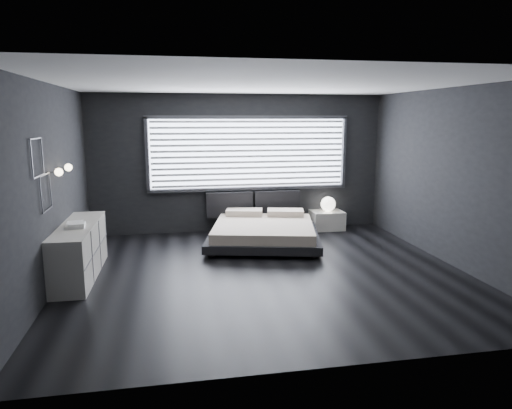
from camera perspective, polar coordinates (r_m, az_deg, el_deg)
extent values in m
plane|color=black|center=(7.05, 1.27, -8.50)|extent=(6.00, 6.00, 0.00)
plane|color=white|center=(6.67, 1.37, 14.86)|extent=(6.00, 6.00, 0.00)
cube|color=black|center=(9.40, -2.11, 5.14)|extent=(6.00, 0.04, 2.80)
cube|color=black|center=(4.10, 9.16, -2.42)|extent=(6.00, 0.04, 2.80)
cube|color=black|center=(6.78, -24.38, 1.96)|extent=(0.04, 5.50, 2.80)
cube|color=black|center=(7.89, 23.21, 3.17)|extent=(0.04, 5.50, 2.80)
cube|color=white|center=(9.40, -0.88, 6.42)|extent=(4.00, 0.02, 1.38)
cube|color=#47474C|center=(9.25, -13.48, 6.06)|extent=(0.06, 0.08, 1.48)
cube|color=#47474C|center=(9.91, 10.93, 6.46)|extent=(0.06, 0.08, 1.48)
cube|color=#47474C|center=(9.34, -0.87, 10.88)|extent=(4.14, 0.08, 0.06)
cube|color=#47474C|center=(9.45, -0.84, 1.99)|extent=(4.14, 0.08, 0.06)
cube|color=silver|center=(9.34, -0.82, 6.40)|extent=(3.94, 0.03, 1.32)
cube|color=black|center=(9.39, -3.33, -0.01)|extent=(0.96, 0.16, 0.52)
cube|color=black|center=(9.56, 2.62, 0.20)|extent=(0.96, 0.16, 0.52)
cylinder|color=silver|center=(6.79, -24.00, 3.71)|extent=(0.10, 0.02, 0.02)
sphere|color=#FFE5B7|center=(6.77, -23.43, 3.74)|extent=(0.11, 0.11, 0.11)
cylinder|color=silver|center=(7.37, -22.94, 4.28)|extent=(0.10, 0.02, 0.02)
sphere|color=#FFE5B7|center=(7.36, -22.41, 4.31)|extent=(0.11, 0.11, 0.11)
cube|color=#47474C|center=(6.18, -25.85, 7.43)|extent=(0.01, 0.46, 0.02)
cube|color=#47474C|center=(6.22, -25.50, 3.21)|extent=(0.01, 0.46, 0.02)
cube|color=#47474C|center=(6.42, -25.15, 5.51)|extent=(0.01, 0.02, 0.46)
cube|color=#47474C|center=(5.97, -26.24, 5.10)|extent=(0.01, 0.02, 0.46)
cube|color=#47474C|center=(6.46, -24.93, 3.41)|extent=(0.01, 0.46, 0.02)
cube|color=#47474C|center=(6.52, -24.61, -0.60)|extent=(0.01, 0.46, 0.02)
cube|color=#47474C|center=(6.71, -24.30, 1.71)|extent=(0.01, 0.02, 0.46)
cube|color=#47474C|center=(6.27, -25.28, 1.06)|extent=(0.01, 0.02, 0.46)
cube|color=black|center=(7.86, -5.59, -6.19)|extent=(0.13, 0.13, 0.07)
cube|color=black|center=(7.81, 7.23, -6.34)|extent=(0.13, 0.13, 0.07)
cube|color=black|center=(9.35, -4.24, -3.41)|extent=(0.13, 0.13, 0.07)
cube|color=black|center=(9.31, 6.48, -3.52)|extent=(0.13, 0.13, 0.07)
cube|color=black|center=(8.51, 0.97, -4.05)|extent=(2.40, 2.33, 0.15)
cube|color=#BAAA97|center=(8.47, 0.97, -2.98)|extent=(2.15, 2.15, 0.18)
cube|color=beige|center=(9.15, -1.48, -0.96)|extent=(0.78, 0.54, 0.12)
cube|color=beige|center=(9.13, 3.69, -1.01)|extent=(0.78, 0.54, 0.12)
cube|color=silver|center=(9.79, 8.83, -1.92)|extent=(0.67, 0.56, 0.39)
sphere|color=white|center=(9.71, 9.00, 0.06)|extent=(0.31, 0.31, 0.31)
cube|color=silver|center=(7.28, -21.40, -5.39)|extent=(0.57, 1.96, 0.78)
cube|color=#47474C|center=(7.23, -19.24, -5.36)|extent=(0.03, 1.93, 0.76)
cube|color=white|center=(7.06, -21.65, -2.46)|extent=(0.29, 0.36, 0.04)
cube|color=white|center=(7.03, -21.62, -2.22)|extent=(0.27, 0.34, 0.03)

